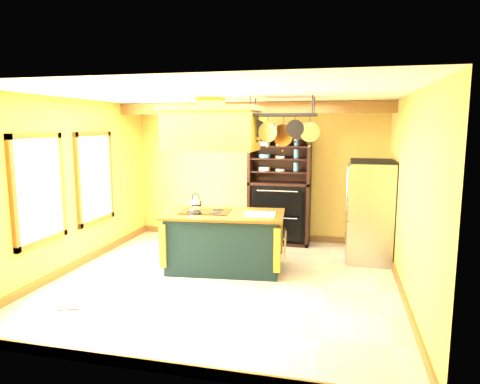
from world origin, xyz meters
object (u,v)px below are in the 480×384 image
at_px(pot_rack, 283,122).
at_px(refrigerator, 369,213).
at_px(hutch, 280,201).
at_px(range_hood, 211,127).
at_px(kitchen_island, 224,241).

distance_m(pot_rack, refrigerator, 2.27).
bearing_deg(refrigerator, pot_rack, -143.23).
bearing_deg(pot_rack, hutch, 99.07).
bearing_deg(range_hood, refrigerator, 22.59).
xyz_separation_m(pot_rack, refrigerator, (1.35, 1.01, -1.51)).
relative_size(kitchen_island, range_hood, 1.32).
bearing_deg(hutch, refrigerator, -25.47).
distance_m(kitchen_island, pot_rack, 2.07).
bearing_deg(hutch, range_hood, -114.40).
bearing_deg(range_hood, hutch, 65.60).
distance_m(range_hood, hutch, 2.44).
relative_size(kitchen_island, hutch, 0.94).
distance_m(pot_rack, hutch, 2.36).
height_order(pot_rack, refrigerator, pot_rack).
bearing_deg(refrigerator, hutch, 154.53).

